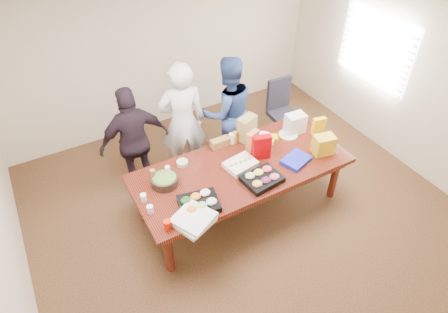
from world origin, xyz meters
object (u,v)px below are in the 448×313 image
office_chair (284,113)px  salad_bowl (165,180)px  person_center (183,122)px  sheet_cake (241,164)px  person_right (228,112)px  conference_table (241,188)px

office_chair → salad_bowl: bearing=-158.7°
person_center → sheet_cake: 1.09m
sheet_cake → salad_bowl: (-0.97, 0.18, 0.02)m
person_right → sheet_cake: person_right is taller
person_right → salad_bowl: 1.60m
office_chair → person_right: person_right is taller
sheet_cake → salad_bowl: bearing=160.5°
office_chair → sheet_cake: 1.79m
office_chair → person_right: 1.12m
conference_table → person_center: (-0.33, 1.05, 0.54)m
office_chair → salad_bowl: 2.58m
person_right → sheet_cake: (-0.39, -1.01, -0.08)m
office_chair → salad_bowl: (-2.43, -0.82, 0.30)m
conference_table → salad_bowl: 1.09m
salad_bowl → office_chair: bearing=18.6°
office_chair → sheet_cake: office_chair is taller
conference_table → salad_bowl: (-0.98, 0.20, 0.43)m
conference_table → office_chair: bearing=35.1°
sheet_cake → person_right: bearing=59.8°
person_right → salad_bowl: person_right is taller
person_right → salad_bowl: (-1.36, -0.83, -0.06)m
person_right → sheet_cake: size_ratio=4.44×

